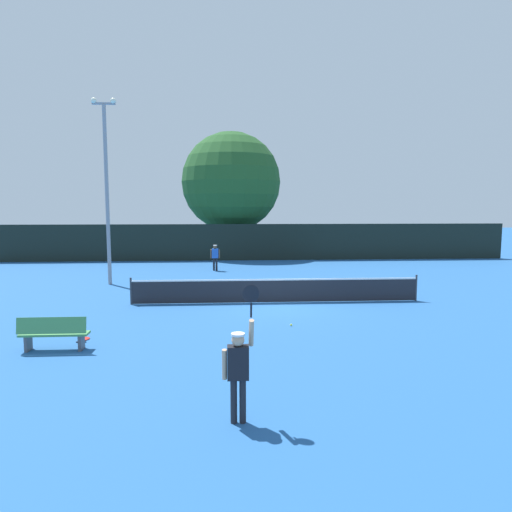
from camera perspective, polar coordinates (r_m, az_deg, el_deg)
name	(u,v)px	position (r m, az deg, el deg)	size (l,w,h in m)	color
ground_plane	(276,302)	(18.29, 2.57, -5.89)	(120.00, 120.00, 0.00)	#235693
tennis_net	(276,290)	(18.19, 2.58, -4.31)	(11.59, 0.08, 1.07)	#232328
perimeter_fence	(255,242)	(32.20, -0.12, 1.76)	(36.42, 0.12, 2.59)	black
player_serving	(239,364)	(8.23, -2.20, -13.42)	(0.68, 0.39, 2.49)	black
player_receiving	(215,255)	(27.11, -5.18, 0.10)	(0.57, 0.23, 1.54)	blue
tennis_ball	(291,325)	(14.85, 4.45, -8.66)	(0.07, 0.07, 0.07)	#CCE033
spare_racket	(84,339)	(14.27, -20.86, -9.76)	(0.28, 0.52, 0.04)	black
courtside_bench	(54,333)	(13.40, -24.18, -8.90)	(1.80, 0.44, 0.95)	#478C4C
light_pole	(106,181)	(23.30, -18.35, 8.96)	(1.18, 0.28, 8.98)	gray
large_tree	(231,182)	(35.55, -3.15, 9.32)	(7.66, 7.66, 9.56)	brown
parked_car_near	(269,241)	(39.72, 1.67, 1.88)	(2.07, 4.27, 1.69)	navy
parked_car_mid	(369,242)	(39.55, 14.06, 1.67)	(2.33, 4.38, 1.69)	navy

